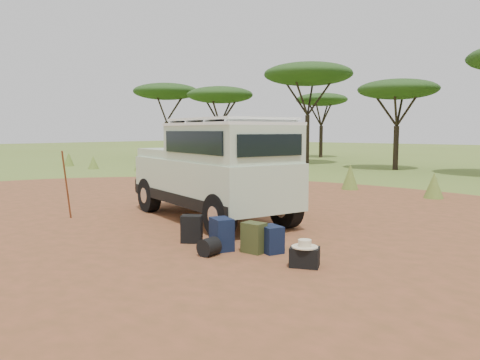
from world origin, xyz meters
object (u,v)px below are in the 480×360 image
Objects in this scene: hard_case at (305,257)px; backpack_black at (192,229)px; safari_vehicle at (215,172)px; backpack_olive at (254,238)px; duffel_navy at (271,239)px; walking_staff at (67,185)px; backpack_navy at (222,234)px.

backpack_black is at bearing 156.12° from hard_case.
backpack_olive is (2.52, -1.76, -0.87)m from safari_vehicle.
hard_case is at bearing -0.05° from duffel_navy.
duffel_navy is (2.73, -1.56, -0.90)m from safari_vehicle.
hard_case is (0.90, -0.36, -0.08)m from duffel_navy.
backpack_black is 0.98× the size of backpack_olive.
safari_vehicle is 11.00× the size of duffel_navy.
backpack_olive is 1.12× the size of duffel_navy.
walking_staff is 3.16× the size of backpack_olive.
backpack_navy is at bearing -35.02° from walking_staff.
duffel_navy is (0.21, 0.20, -0.03)m from backpack_olive.
walking_staff reaches higher than backpack_black.
backpack_olive is at bearing -17.91° from safari_vehicle.
safari_vehicle is 4.22m from hard_case.
hard_case is (1.11, -0.17, -0.11)m from backpack_olive.
duffel_navy is (1.56, 0.35, -0.02)m from backpack_black.
backpack_navy reaches higher than backpack_olive.
safari_vehicle is 2.92m from backpack_navy.
backpack_black reaches higher than duffel_navy.
backpack_navy is at bearing -158.86° from backpack_olive.
backpack_black reaches higher than hard_case.
backpack_olive is at bearing -29.12° from backpack_black.
hard_case is at bearing 26.87° from backpack_navy.
backpack_navy is 1.08× the size of backpack_olive.
walking_staff is at bearing -175.86° from backpack_olive.
backpack_black is 1.60m from duffel_navy.
backpack_navy is at bearing -129.56° from duffel_navy.
walking_staff reaches higher than backpack_olive.
walking_staff is 5.49m from duffel_navy.
backpack_navy is 1.22× the size of duffel_navy.
backpack_navy reaches higher than backpack_black.
hard_case is (2.46, -0.02, -0.10)m from backpack_black.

